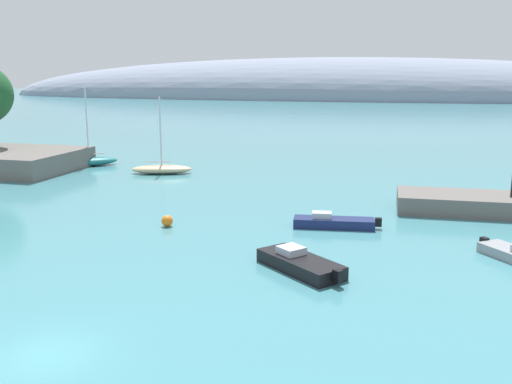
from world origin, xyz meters
name	(u,v)px	position (x,y,z in m)	size (l,w,h in m)	color
water	(46,355)	(0.00, 0.00, 0.00)	(600.00, 600.00, 0.00)	teal
distant_ridge	(333,98)	(-18.29, 213.23, 0.00)	(290.87, 58.63, 32.05)	gray
sailboat_teal_near_shore	(89,161)	(-21.98, 39.03, 0.56)	(6.08, 5.69, 8.68)	#1E6B70
sailboat_sand_mid_mooring	(162,169)	(-12.08, 36.74, 0.52)	(6.66, 4.06, 7.90)	#C6B284
motorboat_navy_foreground	(334,222)	(7.99, 20.56, 0.37)	(5.96, 2.20, 1.05)	navy
motorboat_black_alongside_breakwater	(300,263)	(7.41, 11.57, 0.41)	(5.30, 4.84, 1.13)	black
mooring_buoy_orange	(167,221)	(-3.02, 17.80, 0.39)	(0.79, 0.79, 0.79)	orange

